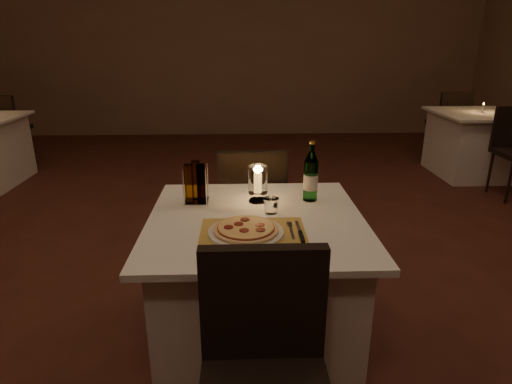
{
  "coord_description": "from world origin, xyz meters",
  "views": [
    {
      "loc": [
        0.08,
        -2.25,
        1.52
      ],
      "look_at": [
        0.15,
        -0.4,
        0.86
      ],
      "focal_mm": 30.0,
      "sensor_mm": 36.0,
      "label": 1
    }
  ],
  "objects_px": {
    "chair_near": "(264,359)",
    "plate": "(246,232)",
    "main_table": "(256,286)",
    "neighbor_table_right": "(477,144)",
    "water_bottle": "(311,177)",
    "chair_far": "(252,201)",
    "hurricane_candle": "(258,181)",
    "tumbler": "(271,206)",
    "pizza": "(246,229)"
  },
  "relations": [
    {
      "from": "plate",
      "to": "tumbler",
      "type": "distance_m",
      "value": 0.27
    },
    {
      "from": "main_table",
      "to": "neighbor_table_right",
      "type": "distance_m",
      "value": 4.02
    },
    {
      "from": "main_table",
      "to": "hurricane_candle",
      "type": "bearing_deg",
      "value": 85.53
    },
    {
      "from": "hurricane_candle",
      "to": "pizza",
      "type": "bearing_deg",
      "value": -99.62
    },
    {
      "from": "hurricane_candle",
      "to": "chair_far",
      "type": "bearing_deg",
      "value": 91.91
    },
    {
      "from": "chair_far",
      "to": "chair_near",
      "type": "bearing_deg",
      "value": -90.0
    },
    {
      "from": "pizza",
      "to": "tumbler",
      "type": "bearing_deg",
      "value": 62.53
    },
    {
      "from": "chair_near",
      "to": "plate",
      "type": "bearing_deg",
      "value": 95.35
    },
    {
      "from": "water_bottle",
      "to": "hurricane_candle",
      "type": "distance_m",
      "value": 0.27
    },
    {
      "from": "plate",
      "to": "hurricane_candle",
      "type": "bearing_deg",
      "value": 80.38
    },
    {
      "from": "tumbler",
      "to": "hurricane_candle",
      "type": "distance_m",
      "value": 0.18
    },
    {
      "from": "water_bottle",
      "to": "chair_far",
      "type": "bearing_deg",
      "value": 120.13
    },
    {
      "from": "pizza",
      "to": "hurricane_candle",
      "type": "height_order",
      "value": "hurricane_candle"
    },
    {
      "from": "chair_far",
      "to": "plate",
      "type": "relative_size",
      "value": 2.81
    },
    {
      "from": "tumbler",
      "to": "hurricane_candle",
      "type": "xyz_separation_m",
      "value": [
        -0.06,
        0.16,
        0.07
      ]
    },
    {
      "from": "chair_far",
      "to": "hurricane_candle",
      "type": "xyz_separation_m",
      "value": [
        0.02,
        -0.5,
        0.3
      ]
    },
    {
      "from": "tumbler",
      "to": "water_bottle",
      "type": "distance_m",
      "value": 0.28
    },
    {
      "from": "plate",
      "to": "pizza",
      "type": "xyz_separation_m",
      "value": [
        0.0,
        0.0,
        0.02
      ]
    },
    {
      "from": "chair_far",
      "to": "water_bottle",
      "type": "bearing_deg",
      "value": -59.87
    },
    {
      "from": "main_table",
      "to": "chair_far",
      "type": "height_order",
      "value": "chair_far"
    },
    {
      "from": "neighbor_table_right",
      "to": "water_bottle",
      "type": "bearing_deg",
      "value": -131.27
    },
    {
      "from": "main_table",
      "to": "plate",
      "type": "distance_m",
      "value": 0.42
    },
    {
      "from": "hurricane_candle",
      "to": "tumbler",
      "type": "bearing_deg",
      "value": -70.2
    },
    {
      "from": "tumbler",
      "to": "water_bottle",
      "type": "relative_size",
      "value": 0.24
    },
    {
      "from": "hurricane_candle",
      "to": "neighbor_table_right",
      "type": "distance_m",
      "value": 3.88
    },
    {
      "from": "chair_far",
      "to": "main_table",
      "type": "bearing_deg",
      "value": -90.0
    },
    {
      "from": "hurricane_candle",
      "to": "neighbor_table_right",
      "type": "xyz_separation_m",
      "value": [
        2.68,
        2.76,
        -0.48
      ]
    },
    {
      "from": "hurricane_candle",
      "to": "neighbor_table_right",
      "type": "relative_size",
      "value": 0.19
    },
    {
      "from": "plate",
      "to": "chair_far",
      "type": "bearing_deg",
      "value": 86.8
    },
    {
      "from": "plate",
      "to": "pizza",
      "type": "distance_m",
      "value": 0.02
    },
    {
      "from": "chair_far",
      "to": "plate",
      "type": "height_order",
      "value": "chair_far"
    },
    {
      "from": "tumbler",
      "to": "neighbor_table_right",
      "type": "height_order",
      "value": "tumbler"
    },
    {
      "from": "chair_far",
      "to": "pizza",
      "type": "distance_m",
      "value": 0.92
    },
    {
      "from": "chair_far",
      "to": "tumbler",
      "type": "xyz_separation_m",
      "value": [
        0.07,
        -0.66,
        0.23
      ]
    },
    {
      "from": "chair_near",
      "to": "chair_far",
      "type": "distance_m",
      "value": 1.43
    },
    {
      "from": "main_table",
      "to": "water_bottle",
      "type": "distance_m",
      "value": 0.61
    },
    {
      "from": "chair_far",
      "to": "tumbler",
      "type": "relative_size",
      "value": 12.04
    },
    {
      "from": "tumbler",
      "to": "neighbor_table_right",
      "type": "relative_size",
      "value": 0.07
    },
    {
      "from": "chair_near",
      "to": "neighbor_table_right",
      "type": "xyz_separation_m",
      "value": [
        2.7,
        3.69,
        -0.18
      ]
    },
    {
      "from": "chair_far",
      "to": "hurricane_candle",
      "type": "distance_m",
      "value": 0.58
    },
    {
      "from": "neighbor_table_right",
      "to": "main_table",
      "type": "bearing_deg",
      "value": -132.23
    },
    {
      "from": "main_table",
      "to": "pizza",
      "type": "height_order",
      "value": "pizza"
    },
    {
      "from": "main_table",
      "to": "chair_near",
      "type": "xyz_separation_m",
      "value": [
        0.0,
        -0.71,
        0.18
      ]
    },
    {
      "from": "chair_far",
      "to": "plate",
      "type": "distance_m",
      "value": 0.92
    },
    {
      "from": "tumbler",
      "to": "neighbor_table_right",
      "type": "distance_m",
      "value": 3.95
    },
    {
      "from": "plate",
      "to": "water_bottle",
      "type": "xyz_separation_m",
      "value": [
        0.34,
        0.4,
        0.11
      ]
    },
    {
      "from": "main_table",
      "to": "tumbler",
      "type": "distance_m",
      "value": 0.41
    },
    {
      "from": "tumbler",
      "to": "hurricane_candle",
      "type": "relative_size",
      "value": 0.4
    },
    {
      "from": "chair_near",
      "to": "neighbor_table_right",
      "type": "relative_size",
      "value": 0.9
    },
    {
      "from": "main_table",
      "to": "neighbor_table_right",
      "type": "bearing_deg",
      "value": 47.77
    }
  ]
}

